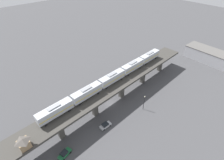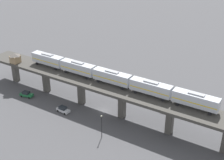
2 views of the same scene
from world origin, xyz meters
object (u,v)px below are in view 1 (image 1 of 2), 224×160
at_px(street_lamp, 144,102).
at_px(warehouse_building, 211,56).
at_px(subway_train, 112,78).
at_px(delivery_truck, 121,73).
at_px(signal_hut, 24,143).
at_px(street_car_green, 65,154).
at_px(street_car_silver, 105,125).

distance_m(street_lamp, warehouse_building, 58.24).
bearing_deg(subway_train, warehouse_building, 77.70).
xyz_separation_m(delivery_truck, warehouse_building, (24.20, 48.36, 1.65)).
distance_m(delivery_truck, warehouse_building, 54.10).
bearing_deg(warehouse_building, delivery_truck, -116.59).
relative_size(subway_train, delivery_truck, 8.53).
height_order(subway_train, signal_hut, subway_train).
relative_size(signal_hut, street_car_green, 0.72).
height_order(delivery_truck, street_lamp, street_lamp).
xyz_separation_m(street_car_green, warehouse_building, (4.55, 92.07, 2.47)).
height_order(signal_hut, warehouse_building, signal_hut).
bearing_deg(street_lamp, delivery_truck, 156.80).
bearing_deg(delivery_truck, signal_hut, -73.05).
bearing_deg(street_car_silver, warehouse_building, 86.58).
bearing_deg(street_car_silver, subway_train, 128.91).
relative_size(subway_train, signal_hut, 18.37).
height_order(street_car_silver, delivery_truck, delivery_truck).
bearing_deg(subway_train, street_car_silver, -51.09).
distance_m(subway_train, signal_hut, 37.02).
xyz_separation_m(street_car_silver, warehouse_building, (4.50, 75.44, 2.47)).
height_order(subway_train, street_car_green, subway_train).
xyz_separation_m(street_car_silver, delivery_truck, (-19.70, 27.08, 0.82)).
height_order(signal_hut, street_lamp, signal_hut).
distance_m(street_car_silver, warehouse_building, 75.62).
bearing_deg(warehouse_building, street_lamp, -91.17).
distance_m(delivery_truck, street_lamp, 25.15).
bearing_deg(signal_hut, warehouse_building, 85.24).
distance_m(street_car_green, delivery_truck, 47.93).
bearing_deg(street_lamp, warehouse_building, 88.83).
bearing_deg(street_car_silver, street_lamp, 79.09).
distance_m(signal_hut, street_lamp, 43.27).
bearing_deg(delivery_truck, subway_train, -56.29).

